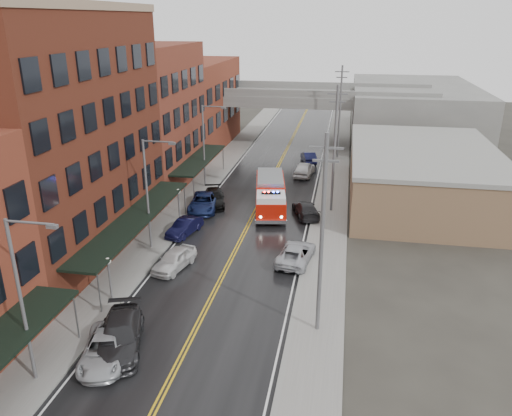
{
  "coord_description": "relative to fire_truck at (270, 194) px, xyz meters",
  "views": [
    {
      "loc": [
        8.14,
        -10.52,
        17.5
      ],
      "look_at": [
        1.31,
        26.87,
        3.0
      ],
      "focal_mm": 35.0,
      "sensor_mm": 36.0,
      "label": 1
    }
  ],
  "objects": [
    {
      "name": "parked_car_left_4",
      "position": [
        -5.19,
        -13.12,
        -0.96
      ],
      "size": [
        2.71,
        4.62,
        1.48
      ],
      "primitive_type": "imported",
      "rotation": [
        0.0,
        0.0,
        -0.24
      ],
      "color": "silver",
      "rests_on": "ground"
    },
    {
      "name": "brick_building_b",
      "position": [
        -14.68,
        -11.18,
        7.3
      ],
      "size": [
        9.0,
        20.0,
        18.0
      ],
      "primitive_type": "cube",
      "color": "#531F15",
      "rests_on": "ground"
    },
    {
      "name": "utility_pole_2",
      "position": [
        5.82,
        20.82,
        4.6
      ],
      "size": [
        1.8,
        0.24,
        12.0
      ],
      "color": "#59595B",
      "rests_on": "ground"
    },
    {
      "name": "sidewalk_right",
      "position": [
        5.92,
        -4.18,
        -1.63
      ],
      "size": [
        3.0,
        160.0,
        0.15
      ],
      "primitive_type": "cube",
      "color": "slate",
      "rests_on": "ground"
    },
    {
      "name": "fire_truck",
      "position": [
        0.0,
        0.0,
        0.0
      ],
      "size": [
        4.58,
        8.95,
        3.14
      ],
      "rotation": [
        0.0,
        0.0,
        0.17
      ],
      "color": "#B01508",
      "rests_on": "ground"
    },
    {
      "name": "sidewalk_left",
      "position": [
        -8.68,
        -4.18,
        -1.63
      ],
      "size": [
        3.0,
        160.0,
        0.15
      ],
      "primitive_type": "cube",
      "color": "slate",
      "rests_on": "ground"
    },
    {
      "name": "parked_car_right_3",
      "position": [
        2.22,
        18.02,
        -1.0
      ],
      "size": [
        2.53,
        4.5,
        1.4
      ],
      "primitive_type": "imported",
      "rotation": [
        0.0,
        0.0,
        3.4
      ],
      "color": "#0E1034",
      "rests_on": "ground"
    },
    {
      "name": "brick_building_c",
      "position": [
        -14.68,
        6.32,
        5.8
      ],
      "size": [
        9.0,
        15.0,
        15.0
      ],
      "primitive_type": "cube",
      "color": "brown",
      "rests_on": "ground"
    },
    {
      "name": "curb_right",
      "position": [
        4.27,
        -4.18,
        -1.63
      ],
      "size": [
        0.3,
        160.0,
        0.15
      ],
      "primitive_type": "cube",
      "color": "gray",
      "rests_on": "ground"
    },
    {
      "name": "street_lamp_1",
      "position": [
        -7.93,
        -10.18,
        3.48
      ],
      "size": [
        2.64,
        0.22,
        9.0
      ],
      "color": "#59595B",
      "rests_on": "ground"
    },
    {
      "name": "awning_2",
      "position": [
        -8.87,
        6.32,
        1.28
      ],
      "size": [
        2.6,
        13.0,
        3.09
      ],
      "color": "black",
      "rests_on": "ground"
    },
    {
      "name": "awning_1",
      "position": [
        -8.87,
        -11.18,
        1.29
      ],
      "size": [
        2.6,
        18.0,
        3.09
      ],
      "color": "black",
      "rests_on": "ground"
    },
    {
      "name": "parked_car_left_6",
      "position": [
        -6.38,
        -0.98,
        -0.93
      ],
      "size": [
        3.18,
        5.82,
        1.55
      ],
      "primitive_type": "imported",
      "rotation": [
        0.0,
        0.0,
        0.11
      ],
      "color": "#152150",
      "rests_on": "ground"
    },
    {
      "name": "brick_building_far",
      "position": [
        -14.68,
        23.82,
        4.3
      ],
      "size": [
        9.0,
        20.0,
        12.0
      ],
      "primitive_type": "cube",
      "color": "brown",
      "rests_on": "ground"
    },
    {
      "name": "overpass",
      "position": [
        -1.38,
        27.82,
        4.28
      ],
      "size": [
        40.0,
        10.0,
        7.5
      ],
      "color": "slate",
      "rests_on": "ground"
    },
    {
      "name": "globe_lamp_2",
      "position": [
        -7.78,
        -4.18,
        0.61
      ],
      "size": [
        0.44,
        0.44,
        3.12
      ],
      "color": "#59595B",
      "rests_on": "ground"
    },
    {
      "name": "utility_pole_0",
      "position": [
        5.82,
        -19.18,
        4.6
      ],
      "size": [
        1.8,
        0.24,
        12.0
      ],
      "color": "#59595B",
      "rests_on": "ground"
    },
    {
      "name": "parked_car_left_2",
      "position": [
        -5.38,
        -23.98,
        -1.01
      ],
      "size": [
        3.53,
        5.4,
        1.38
      ],
      "primitive_type": "imported",
      "rotation": [
        0.0,
        0.0,
        0.27
      ],
      "color": "#A4A8AC",
      "rests_on": "ground"
    },
    {
      "name": "parked_car_right_1",
      "position": [
        3.51,
        -0.86,
        -1.0
      ],
      "size": [
        3.3,
        5.19,
        1.4
      ],
      "primitive_type": "imported",
      "rotation": [
        0.0,
        0.0,
        3.44
      ],
      "color": "black",
      "rests_on": "ground"
    },
    {
      "name": "right_far_block",
      "position": [
        16.62,
        35.82,
        2.3
      ],
      "size": [
        18.0,
        30.0,
        8.0
      ],
      "primitive_type": "cube",
      "color": "slate",
      "rests_on": "ground"
    },
    {
      "name": "street_lamp_0",
      "position": [
        -7.93,
        -26.18,
        3.48
      ],
      "size": [
        2.64,
        0.22,
        9.0
      ],
      "color": "#59595B",
      "rests_on": "ground"
    },
    {
      "name": "parked_car_left_7",
      "position": [
        -5.78,
        0.62,
        -0.99
      ],
      "size": [
        3.32,
        5.3,
        1.43
      ],
      "primitive_type": "imported",
      "rotation": [
        0.0,
        0.0,
        0.29
      ],
      "color": "black",
      "rests_on": "ground"
    },
    {
      "name": "parked_car_right_2",
      "position": [
        2.22,
        12.02,
        -0.87
      ],
      "size": [
        2.5,
        5.1,
        1.67
      ],
      "primitive_type": "imported",
      "rotation": [
        0.0,
        0.0,
        3.03
      ],
      "color": "silver",
      "rests_on": "ground"
    },
    {
      "name": "road",
      "position": [
        -1.38,
        -4.18,
        -1.69
      ],
      "size": [
        11.0,
        160.0,
        0.02
      ],
      "primitive_type": "cube",
      "color": "black",
      "rests_on": "ground"
    },
    {
      "name": "parked_car_left_5",
      "position": [
        -6.38,
        -6.98,
        -1.02
      ],
      "size": [
        2.4,
        4.37,
        1.37
      ],
      "primitive_type": "imported",
      "rotation": [
        0.0,
        0.0,
        -0.24
      ],
      "color": "black",
      "rests_on": "ground"
    },
    {
      "name": "street_lamp_2",
      "position": [
        -7.93,
        5.82,
        3.48
      ],
      "size": [
        2.64,
        0.22,
        9.0
      ],
      "color": "#59595B",
      "rests_on": "ground"
    },
    {
      "name": "utility_pole_1",
      "position": [
        5.82,
        0.82,
        4.6
      ],
      "size": [
        1.8,
        0.24,
        12.0
      ],
      "color": "#59595B",
      "rests_on": "ground"
    },
    {
      "name": "parked_car_right_0",
      "position": [
        3.6,
        -10.38,
        -1.0
      ],
      "size": [
        3.02,
        5.34,
        1.41
      ],
      "primitive_type": "imported",
      "rotation": [
        0.0,
        0.0,
        3.0
      ],
      "color": "#AEB1B7",
      "rests_on": "ground"
    },
    {
      "name": "curb_left",
      "position": [
        -7.03,
        -4.18,
        -1.63
      ],
      "size": [
        0.3,
        160.0,
        0.15
      ],
      "primitive_type": "cube",
      "color": "gray",
      "rests_on": "ground"
    },
    {
      "name": "globe_lamp_1",
      "position": [
        -7.78,
        -18.18,
        0.61
      ],
      "size": [
        0.44,
        0.44,
        3.12
      ],
      "color": "#59595B",
      "rests_on": "ground"
    },
    {
      "name": "tan_building",
      "position": [
        14.62,
        5.82,
        0.8
      ],
      "size": [
        14.0,
        22.0,
        5.0
      ],
      "primitive_type": "cube",
      "color": "brown",
      "rests_on": "ground"
    },
    {
      "name": "parked_car_left_3",
      "position": [
        -4.98,
        -22.88,
        -0.87
      ],
      "size": [
        3.94,
        6.16,
        1.66
      ],
      "primitive_type": "imported",
      "rotation": [
        0.0,
        0.0,
        0.31
      ],
      "color": "#252527",
      "rests_on": "ground"
    }
  ]
}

